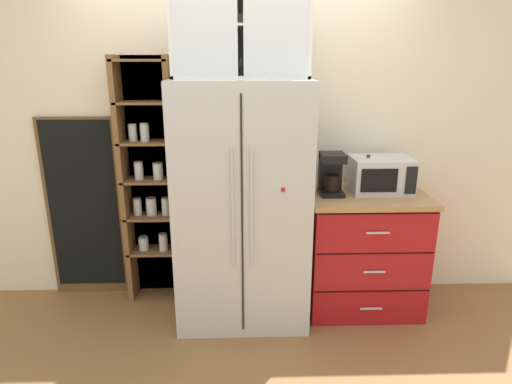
% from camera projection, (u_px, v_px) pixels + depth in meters
% --- Properties ---
extents(ground_plane, '(10.63, 10.63, 0.00)m').
position_uv_depth(ground_plane, '(243.00, 309.00, 3.38)').
color(ground_plane, olive).
extents(wall_back_cream, '(4.94, 0.10, 2.55)m').
position_uv_depth(wall_back_cream, '(242.00, 140.00, 3.40)').
color(wall_back_cream, silver).
rests_on(wall_back_cream, ground).
extents(refrigerator, '(0.93, 0.74, 1.76)m').
position_uv_depth(refrigerator, '(242.00, 204.00, 3.12)').
color(refrigerator, silver).
rests_on(refrigerator, ground).
extents(pantry_shelf_column, '(0.46, 0.26, 1.92)m').
position_uv_depth(pantry_shelf_column, '(151.00, 181.00, 3.36)').
color(pantry_shelf_column, brown).
rests_on(pantry_shelf_column, ground).
extents(counter_cabinet, '(0.88, 0.63, 0.93)m').
position_uv_depth(counter_cabinet, '(363.00, 251.00, 3.32)').
color(counter_cabinet, '#A8161C').
rests_on(counter_cabinet, ground).
extents(microwave, '(0.44, 0.33, 0.26)m').
position_uv_depth(microwave, '(381.00, 175.00, 3.20)').
color(microwave, silver).
rests_on(microwave, counter_cabinet).
extents(coffee_maker, '(0.17, 0.20, 0.31)m').
position_uv_depth(coffee_maker, '(331.00, 173.00, 3.14)').
color(coffee_maker, black).
rests_on(coffee_maker, counter_cabinet).
extents(mug_sage, '(0.11, 0.07, 0.10)m').
position_uv_depth(mug_sage, '(368.00, 187.00, 3.18)').
color(mug_sage, '#8CA37F').
rests_on(mug_sage, counter_cabinet).
extents(bottle_amber, '(0.06, 0.06, 0.28)m').
position_uv_depth(bottle_amber, '(367.00, 176.00, 3.20)').
color(bottle_amber, brown).
rests_on(bottle_amber, counter_cabinet).
extents(upper_cabinet, '(0.90, 0.32, 0.66)m').
position_uv_depth(upper_cabinet, '(241.00, 27.00, 2.81)').
color(upper_cabinet, silver).
rests_on(upper_cabinet, refrigerator).
extents(chalkboard_menu, '(0.60, 0.04, 1.47)m').
position_uv_depth(chalkboard_menu, '(85.00, 208.00, 3.44)').
color(chalkboard_menu, brown).
rests_on(chalkboard_menu, ground).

